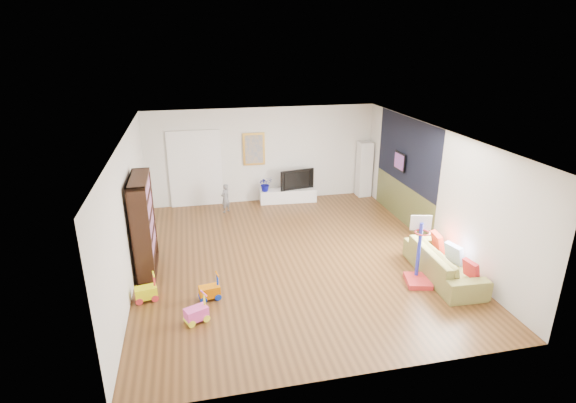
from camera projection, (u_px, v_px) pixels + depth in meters
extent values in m
cube|color=brown|center=(292.00, 257.00, 9.80)|extent=(6.50, 7.50, 0.00)
cube|color=white|center=(292.00, 135.00, 8.86)|extent=(6.50, 7.50, 0.00)
cube|color=silver|center=(263.00, 155.00, 12.76)|extent=(6.50, 0.00, 2.70)
cube|color=silver|center=(356.00, 294.00, 5.89)|extent=(6.50, 0.00, 2.70)
cube|color=silver|center=(128.00, 211.00, 8.67)|extent=(0.00, 7.50, 2.70)
cube|color=white|center=(434.00, 188.00, 9.99)|extent=(0.00, 7.50, 2.70)
cube|color=black|center=(407.00, 152.00, 11.09)|extent=(0.01, 3.20, 1.70)
cube|color=brown|center=(402.00, 203.00, 11.56)|extent=(0.01, 3.20, 1.00)
cube|color=white|center=(195.00, 170.00, 12.45)|extent=(1.45, 0.06, 2.10)
cube|color=gold|center=(254.00, 149.00, 12.61)|extent=(0.62, 0.06, 0.92)
cube|color=#7F3F8C|center=(400.00, 161.00, 11.37)|extent=(0.04, 0.56, 0.46)
cube|color=white|center=(288.00, 195.00, 13.03)|extent=(1.65, 0.51, 0.38)
cube|color=silver|center=(364.00, 169.00, 13.33)|extent=(0.39, 0.39, 1.64)
cube|color=black|center=(144.00, 225.00, 8.94)|extent=(0.37, 1.36, 1.99)
imported|color=olive|center=(444.00, 263.00, 8.89)|extent=(0.90, 2.10, 0.60)
cube|color=red|center=(421.00, 252.00, 8.52)|extent=(0.59, 0.66, 1.35)
cube|color=#EAF010|center=(145.00, 288.00, 8.10)|extent=(0.42, 0.30, 0.51)
cube|color=#CE6A00|center=(209.00, 287.00, 8.14)|extent=(0.40, 0.28, 0.49)
cube|color=#F14AB2|center=(196.00, 309.00, 7.49)|extent=(0.44, 0.36, 0.50)
imported|color=slate|center=(225.00, 198.00, 12.18)|extent=(0.35, 0.34, 0.80)
imported|color=black|center=(296.00, 179.00, 12.93)|extent=(1.03, 0.32, 0.59)
imported|color=#0B0C81|center=(265.00, 184.00, 12.74)|extent=(0.45, 0.41, 0.43)
cube|color=#AB1E22|center=(471.00, 269.00, 8.30)|extent=(0.14, 0.35, 0.34)
cube|color=white|center=(454.00, 254.00, 8.90)|extent=(0.20, 0.42, 0.40)
cube|color=red|center=(438.00, 242.00, 9.38)|extent=(0.16, 0.42, 0.41)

